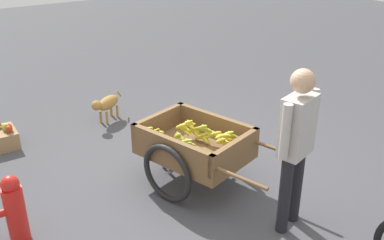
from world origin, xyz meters
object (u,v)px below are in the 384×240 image
(fruit_cart, at_px, (195,147))
(dog, at_px, (107,104))
(fire_hydrant, at_px, (15,209))
(vendor_person, at_px, (296,138))
(apple_crate, at_px, (3,137))

(fruit_cart, relative_size, dog, 3.07)
(dog, distance_m, fire_hydrant, 2.59)
(dog, bearing_deg, fruit_cart, -175.48)
(fire_hydrant, bearing_deg, vendor_person, -118.23)
(dog, xyz_separation_m, apple_crate, (0.01, 1.42, -0.14))
(dog, bearing_deg, vendor_person, -170.97)
(apple_crate, bearing_deg, fruit_cart, -142.45)
(vendor_person, bearing_deg, fire_hydrant, 61.77)
(vendor_person, height_order, dog, vendor_person)
(fruit_cart, bearing_deg, fire_hydrant, 87.49)
(vendor_person, distance_m, dog, 3.24)
(fruit_cart, distance_m, vendor_person, 1.24)
(fruit_cart, relative_size, fire_hydrant, 2.69)
(vendor_person, relative_size, apple_crate, 3.54)
(dog, bearing_deg, fire_hydrant, 139.19)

